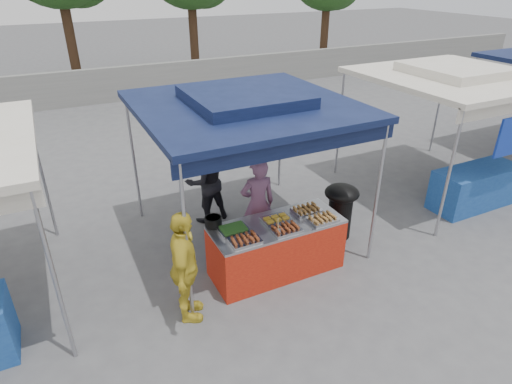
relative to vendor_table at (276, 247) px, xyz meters
name	(u,v)px	position (x,y,z in m)	size (l,w,h in m)	color
ground_plane	(273,266)	(0.00, 0.10, -0.43)	(80.00, 80.00, 0.00)	#4E4E50
back_wall	(127,83)	(0.00, 11.10, 0.17)	(40.00, 0.25, 1.20)	slate
main_canopy	(245,105)	(0.00, 1.07, 1.94)	(3.20, 3.20, 2.57)	#A2A2A9
neighbor_stall_right	(464,120)	(4.50, 0.67, 1.18)	(3.20, 3.20, 2.57)	#A2A2A9
vendor_table	(276,247)	(0.00, 0.00, 0.00)	(2.00, 0.80, 0.85)	#A8200F
food_tray_fl	(245,240)	(-0.64, -0.24, 0.46)	(0.42, 0.30, 0.07)	#ADADB2
food_tray_fm	(286,229)	(0.01, -0.24, 0.46)	(0.42, 0.30, 0.07)	#ADADB2
food_tray_fr	(323,219)	(0.64, -0.24, 0.46)	(0.42, 0.30, 0.07)	#ADADB2
food_tray_bl	(233,230)	(-0.67, 0.08, 0.46)	(0.42, 0.30, 0.07)	#ADADB2
food_tray_bm	(276,219)	(0.02, 0.06, 0.46)	(0.42, 0.30, 0.07)	#ADADB2
food_tray_br	(307,210)	(0.58, 0.10, 0.46)	(0.42, 0.30, 0.07)	#ADADB2
cooking_pot	(213,222)	(-0.87, 0.36, 0.50)	(0.25, 0.25, 0.15)	black
skewer_cup	(279,232)	(-0.13, -0.28, 0.47)	(0.07, 0.07, 0.09)	#A2A2A9
wok_burner	(341,207)	(1.46, 0.37, 0.16)	(0.59, 0.59, 0.99)	black
crate_left	(229,247)	(-0.50, 0.68, -0.26)	(0.56, 0.39, 0.33)	navy
crate_right	(277,236)	(0.37, 0.64, -0.28)	(0.48, 0.33, 0.29)	navy
crate_stacked	(277,222)	(0.37, 0.64, 0.00)	(0.44, 0.31, 0.27)	navy
vendor_woman	(258,204)	(0.05, 0.74, 0.37)	(0.58, 0.38, 1.59)	#774B6D
helper_man	(205,181)	(-0.41, 1.94, 0.37)	(0.77, 0.60, 1.59)	black
customer_person	(185,268)	(-1.54, -0.36, 0.38)	(0.94, 0.39, 1.61)	gold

